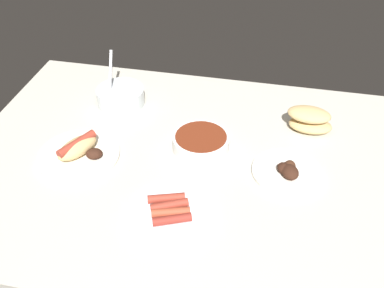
{
  "coord_description": "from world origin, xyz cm",
  "views": [
    {
      "loc": [
        -22.03,
        90.37,
        80.6
      ],
      "look_at": [
        -1.98,
        -4.18,
        3.0
      ],
      "focal_mm": 42.75,
      "sensor_mm": 36.0,
      "label": 1
    }
  ],
  "objects": [
    {
      "name": "bowl_coleslaw",
      "position": [
        25.02,
        -23.4,
        2.9
      ],
      "size": [
        14.87,
        14.87,
        15.4
      ],
      "color": "silver",
      "rests_on": "ground_plane"
    },
    {
      "name": "plate_hotdog_assembled",
      "position": [
        27.58,
        3.89,
        1.82
      ],
      "size": [
        22.19,
        22.19,
        5.61
      ],
      "color": "white",
      "rests_on": "ground_plane"
    },
    {
      "name": "ground_plane",
      "position": [
        0.0,
        0.0,
        -1.5
      ],
      "size": [
        120.0,
        90.0,
        3.0
      ],
      "primitive_type": "cube",
      "color": "beige"
    },
    {
      "name": "bowl_chili",
      "position": [
        -3.98,
        -6.57,
        2.31
      ],
      "size": [
        15.8,
        15.8,
        4.18
      ],
      "color": "white",
      "rests_on": "ground_plane"
    },
    {
      "name": "plate_grilled_meat",
      "position": [
        -28.02,
        -0.61,
        1.06
      ],
      "size": [
        18.4,
        18.4,
        4.12
      ],
      "color": "white",
      "rests_on": "ground_plane"
    },
    {
      "name": "bread_stack",
      "position": [
        -33.07,
        -21.41,
        3.6
      ],
      "size": [
        13.62,
        8.56,
        7.2
      ],
      "color": "tan",
      "rests_on": "ground_plane"
    },
    {
      "name": "plate_sausages",
      "position": [
        -1.74,
        19.34,
        0.89
      ],
      "size": [
        21.01,
        21.01,
        3.06
      ],
      "color": "white",
      "rests_on": "ground_plane"
    }
  ]
}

